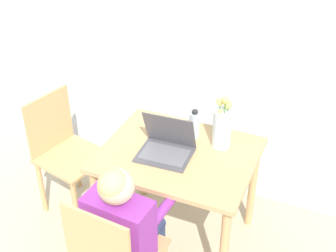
{
  "coord_description": "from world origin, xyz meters",
  "views": [
    {
      "loc": [
        1.08,
        -0.54,
        2.38
      ],
      "look_at": [
        0.18,
        1.56,
        0.89
      ],
      "focal_mm": 50.0,
      "sensor_mm": 36.0,
      "label": 1
    }
  ],
  "objects_px": {
    "person_seated": "(124,220)",
    "laptop": "(167,145)",
    "flower_vase": "(222,126)",
    "water_bottle": "(194,125)",
    "chair_spare": "(66,153)"
  },
  "relations": [
    {
      "from": "laptop",
      "to": "flower_vase",
      "type": "relative_size",
      "value": 0.92
    },
    {
      "from": "person_seated",
      "to": "water_bottle",
      "type": "xyz_separation_m",
      "value": [
        0.1,
        0.77,
        0.16
      ]
    },
    {
      "from": "person_seated",
      "to": "flower_vase",
      "type": "bearing_deg",
      "value": -106.11
    },
    {
      "from": "person_seated",
      "to": "laptop",
      "type": "relative_size",
      "value": 3.09
    },
    {
      "from": "water_bottle",
      "to": "flower_vase",
      "type": "bearing_deg",
      "value": -8.7
    },
    {
      "from": "laptop",
      "to": "chair_spare",
      "type": "bearing_deg",
      "value": 175.01
    },
    {
      "from": "laptop",
      "to": "water_bottle",
      "type": "relative_size",
      "value": 1.72
    },
    {
      "from": "chair_spare",
      "to": "laptop",
      "type": "xyz_separation_m",
      "value": [
        0.77,
        -0.03,
        0.31
      ]
    },
    {
      "from": "chair_spare",
      "to": "flower_vase",
      "type": "xyz_separation_m",
      "value": [
        1.05,
        0.17,
        0.39
      ]
    },
    {
      "from": "chair_spare",
      "to": "water_bottle",
      "type": "distance_m",
      "value": 0.95
    },
    {
      "from": "chair_spare",
      "to": "flower_vase",
      "type": "distance_m",
      "value": 1.14
    },
    {
      "from": "person_seated",
      "to": "flower_vase",
      "type": "xyz_separation_m",
      "value": [
        0.28,
        0.74,
        0.21
      ]
    },
    {
      "from": "flower_vase",
      "to": "chair_spare",
      "type": "bearing_deg",
      "value": -170.86
    },
    {
      "from": "chair_spare",
      "to": "water_bottle",
      "type": "bearing_deg",
      "value": -64.22
    },
    {
      "from": "person_seated",
      "to": "water_bottle",
      "type": "relative_size",
      "value": 5.33
    }
  ]
}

